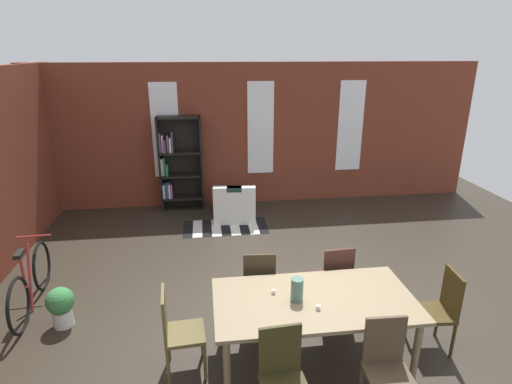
{
  "coord_description": "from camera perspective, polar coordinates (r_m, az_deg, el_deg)",
  "views": [
    {
      "loc": [
        -1.19,
        -4.19,
        3.18
      ],
      "look_at": [
        -0.43,
        1.67,
        1.12
      ],
      "focal_mm": 28.67,
      "sensor_mm": 36.0,
      "label": 1
    }
  ],
  "objects": [
    {
      "name": "back_wall_brick",
      "position": [
        8.73,
        0.57,
        7.98
      ],
      "size": [
        9.35,
        0.12,
        2.96
      ],
      "primitive_type": "cube",
      "color": "brown",
      "rests_on": "ground"
    },
    {
      "name": "armchair_white",
      "position": [
        8.08,
        -2.97,
        -1.85
      ],
      "size": [
        0.87,
        0.87,
        0.75
      ],
      "color": "white",
      "rests_on": "ground"
    },
    {
      "name": "tealight_candle_0",
      "position": [
        4.24,
        8.68,
        -15.63
      ],
      "size": [
        0.04,
        0.04,
        0.05
      ],
      "primitive_type": "cylinder",
      "color": "silver",
      "rests_on": "dining_table"
    },
    {
      "name": "window_pane_0",
      "position": [
        8.59,
        -12.49,
        8.34
      ],
      "size": [
        0.55,
        0.02,
        1.92
      ],
      "primitive_type": "cube",
      "color": "white"
    },
    {
      "name": "dining_table",
      "position": [
        4.44,
        8.11,
        -15.28
      ],
      "size": [
        2.08,
        1.07,
        0.75
      ],
      "color": "#806D4F",
      "rests_on": "ground"
    },
    {
      "name": "bookshelf_tall",
      "position": [
        8.53,
        -10.86,
        3.94
      ],
      "size": [
        0.88,
        0.32,
        1.94
      ],
      "color": "black",
      "rests_on": "ground"
    },
    {
      "name": "ground_plane",
      "position": [
        5.39,
        7.12,
        -17.08
      ],
      "size": [
        11.0,
        11.0,
        0.0
      ],
      "primitive_type": "plane",
      "color": "#2D271E"
    },
    {
      "name": "dining_chair_near_right",
      "position": [
        4.12,
        17.81,
        -22.13
      ],
      "size": [
        0.41,
        0.41,
        0.95
      ],
      "color": "#4A3B2A",
      "rests_on": "ground"
    },
    {
      "name": "potted_plant_by_shelf",
      "position": [
        5.6,
        -25.6,
        -14.05
      ],
      "size": [
        0.33,
        0.33,
        0.51
      ],
      "color": "silver",
      "rests_on": "ground"
    },
    {
      "name": "striped_rug",
      "position": [
        7.79,
        -4.28,
        -4.9
      ],
      "size": [
        1.58,
        0.79,
        0.01
      ],
      "color": "black",
      "rests_on": "ground"
    },
    {
      "name": "window_pane_2",
      "position": [
        9.11,
        13.02,
        8.91
      ],
      "size": [
        0.55,
        0.02,
        1.92
      ],
      "primitive_type": "cube",
      "color": "white"
    },
    {
      "name": "dining_chair_head_right",
      "position": [
        5.05,
        24.22,
        -14.53
      ],
      "size": [
        0.43,
        0.43,
        0.95
      ],
      "color": "#3E2F13",
      "rests_on": "ground"
    },
    {
      "name": "dining_chair_near_left",
      "position": [
        3.87,
        3.77,
        -24.3
      ],
      "size": [
        0.43,
        0.43,
        0.95
      ],
      "color": "#353016",
      "rests_on": "ground"
    },
    {
      "name": "dining_chair_far_right",
      "position": [
        5.27,
        10.9,
        -11.58
      ],
      "size": [
        0.43,
        0.43,
        0.95
      ],
      "color": "#3E211A",
      "rests_on": "ground"
    },
    {
      "name": "dining_chair_far_left",
      "position": [
        5.07,
        0.41,
        -12.49
      ],
      "size": [
        0.43,
        0.43,
        0.95
      ],
      "color": "#32281B",
      "rests_on": "ground"
    },
    {
      "name": "bicycle_second",
      "position": [
        6.11,
        -28.91,
        -11.03
      ],
      "size": [
        0.44,
        1.65,
        0.89
      ],
      "color": "black",
      "rests_on": "ground"
    },
    {
      "name": "tealight_candle_1",
      "position": [
        4.43,
        2.46,
        -13.72
      ],
      "size": [
        0.04,
        0.04,
        0.04
      ],
      "primitive_type": "cylinder",
      "color": "silver",
      "rests_on": "dining_table"
    },
    {
      "name": "dining_chair_head_left",
      "position": [
        4.42,
        -10.96,
        -18.3
      ],
      "size": [
        0.43,
        0.43,
        0.95
      ],
      "color": "brown",
      "rests_on": "ground"
    },
    {
      "name": "window_pane_1",
      "position": [
        8.63,
        0.64,
        8.85
      ],
      "size": [
        0.55,
        0.02,
        1.92
      ],
      "primitive_type": "cube",
      "color": "white"
    },
    {
      "name": "vase_on_table",
      "position": [
        4.29,
        5.74,
        -13.4
      ],
      "size": [
        0.13,
        0.13,
        0.25
      ],
      "primitive_type": "cylinder",
      "color": "#4C7266",
      "rests_on": "dining_table"
    }
  ]
}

